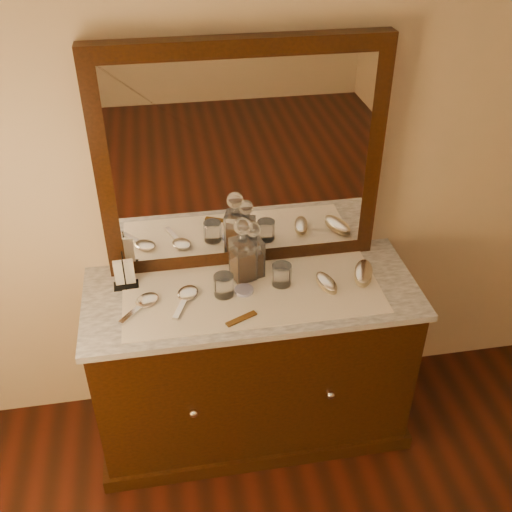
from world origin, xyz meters
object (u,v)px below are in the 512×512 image
object	(u,v)px
decanter_left	(243,256)
hand_mirror_inner	(187,296)
mirror_frame	(242,160)
brush_near	(327,283)
napkin_rack	(125,274)
pin_dish	(244,290)
decanter_right	(253,255)
brush_far	(363,273)
hand_mirror_outer	(144,303)
dresser_cabinet	(252,364)
comb	(241,319)

from	to	relation	value
decanter_left	hand_mirror_inner	xyz separation A→B (m)	(-0.26, -0.10, -0.11)
mirror_frame	brush_near	bearing A→B (deg)	-40.95
napkin_rack	hand_mirror_inner	distance (m)	0.29
pin_dish	napkin_rack	size ratio (longest dim) A/B	0.52
mirror_frame	hand_mirror_inner	xyz separation A→B (m)	(-0.28, -0.25, -0.49)
decanter_right	brush_far	size ratio (longest dim) A/B	1.39
pin_dish	brush_far	distance (m)	0.53
brush_near	brush_far	bearing A→B (deg)	11.39
mirror_frame	decanter_right	world-z (taller)	mirror_frame
napkin_rack	decanter_left	bearing A→B (deg)	-3.59
pin_dish	hand_mirror_outer	distance (m)	0.42
napkin_rack	brush_far	bearing A→B (deg)	-6.83
dresser_cabinet	decanter_left	bearing A→B (deg)	104.17
napkin_rack	hand_mirror_outer	size ratio (longest dim) A/B	0.77
mirror_frame	comb	bearing A→B (deg)	-99.85
hand_mirror_outer	comb	bearing A→B (deg)	-23.16
brush_near	brush_far	world-z (taller)	brush_far
comb	brush_near	bearing A→B (deg)	-3.96
pin_dish	napkin_rack	distance (m)	0.52
decanter_right	hand_mirror_outer	world-z (taller)	decanter_right
dresser_cabinet	hand_mirror_inner	bearing A→B (deg)	-179.13
hand_mirror_outer	napkin_rack	bearing A→B (deg)	117.55
comb	brush_far	distance (m)	0.60
dresser_cabinet	napkin_rack	bearing A→B (deg)	166.72
pin_dish	decanter_right	size ratio (longest dim) A/B	0.30
decanter_left	hand_mirror_inner	distance (m)	0.30
mirror_frame	hand_mirror_outer	world-z (taller)	mirror_frame
comb	decanter_left	bearing A→B (deg)	54.84
mirror_frame	hand_mirror_inner	distance (m)	0.62
dresser_cabinet	brush_near	distance (m)	0.57
comb	decanter_right	size ratio (longest dim) A/B	0.51
decanter_left	brush_far	distance (m)	0.54
pin_dish	comb	distance (m)	0.18
comb	napkin_rack	bearing A→B (deg)	121.20
decanter_left	hand_mirror_outer	distance (m)	0.46
comb	hand_mirror_outer	distance (m)	0.42
pin_dish	hand_mirror_outer	xyz separation A→B (m)	(-0.42, -0.01, 0.00)
comb	hand_mirror_outer	bearing A→B (deg)	132.01
decanter_right	napkin_rack	bearing A→B (deg)	178.54
napkin_rack	decanter_right	size ratio (longest dim) A/B	0.59
mirror_frame	hand_mirror_inner	size ratio (longest dim) A/B	5.24
pin_dish	brush_near	xyz separation A→B (m)	(0.36, -0.03, 0.01)
napkin_rack	decanter_left	size ratio (longest dim) A/B	0.52
mirror_frame	brush_far	size ratio (longest dim) A/B	6.14
dresser_cabinet	decanter_left	size ratio (longest dim) A/B	4.57
dresser_cabinet	comb	size ratio (longest dim) A/B	10.12
decanter_left	brush_far	xyz separation A→B (m)	(0.52, -0.09, -0.09)
decanter_left	dresser_cabinet	bearing A→B (deg)	-75.83
pin_dish	hand_mirror_inner	size ratio (longest dim) A/B	0.36
hand_mirror_outer	hand_mirror_inner	size ratio (longest dim) A/B	0.90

